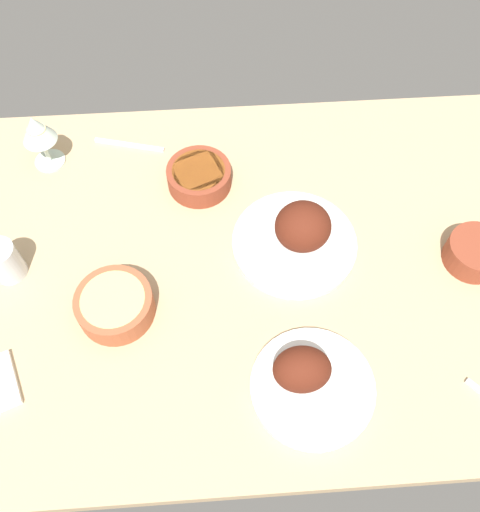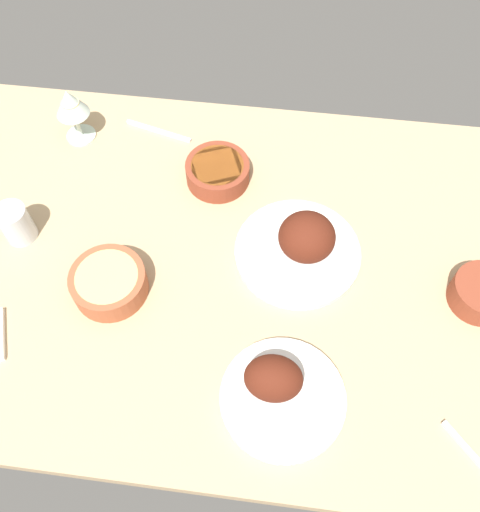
# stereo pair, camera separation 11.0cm
# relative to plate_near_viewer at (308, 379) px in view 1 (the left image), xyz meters

# --- Properties ---
(dining_table) EXTENTS (1.40, 0.90, 0.04)m
(dining_table) POSITION_rel_plate_near_viewer_xyz_m (0.10, -0.27, -0.05)
(dining_table) COLOR tan
(dining_table) RESTS_ON ground
(plate_near_viewer) EXTENTS (0.23, 0.23, 0.09)m
(plate_near_viewer) POSITION_rel_plate_near_viewer_xyz_m (0.00, 0.00, 0.00)
(plate_near_viewer) COLOR silver
(plate_near_viewer) RESTS_ON dining_table
(plate_far_side) EXTENTS (0.26, 0.26, 0.11)m
(plate_far_side) POSITION_rel_plate_near_viewer_xyz_m (-0.02, -0.30, 0.01)
(plate_far_side) COLOR silver
(plate_far_side) RESTS_ON dining_table
(bowl_onions) EXTENTS (0.12, 0.12, 0.05)m
(bowl_onions) POSITION_rel_plate_near_viewer_xyz_m (-0.38, -0.24, 0.00)
(bowl_onions) COLOR brown
(bowl_onions) RESTS_ON dining_table
(bowl_pasta) EXTENTS (0.15, 0.15, 0.06)m
(bowl_pasta) POSITION_rel_plate_near_viewer_xyz_m (0.35, -0.17, 0.00)
(bowl_pasta) COLOR #A35133
(bowl_pasta) RESTS_ON dining_table
(bowl_soup) EXTENTS (0.14, 0.14, 0.05)m
(bowl_soup) POSITION_rel_plate_near_viewer_xyz_m (0.18, -0.48, -0.00)
(bowl_soup) COLOR brown
(bowl_soup) RESTS_ON dining_table
(wine_glass) EXTENTS (0.08, 0.08, 0.14)m
(wine_glass) POSITION_rel_plate_near_viewer_xyz_m (0.53, -0.57, 0.07)
(wine_glass) COLOR silver
(wine_glass) RESTS_ON dining_table
(water_tumbler) EXTENTS (0.07, 0.07, 0.09)m
(water_tumbler) POSITION_rel_plate_near_viewer_xyz_m (0.57, -0.28, 0.01)
(water_tumbler) COLOR silver
(water_tumbler) RESTS_ON dining_table
(spoon_loose) EXTENTS (0.17, 0.05, 0.01)m
(spoon_loose) POSITION_rel_plate_near_viewer_xyz_m (0.34, -0.61, -0.02)
(spoon_loose) COLOR silver
(spoon_loose) RESTS_ON dining_table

